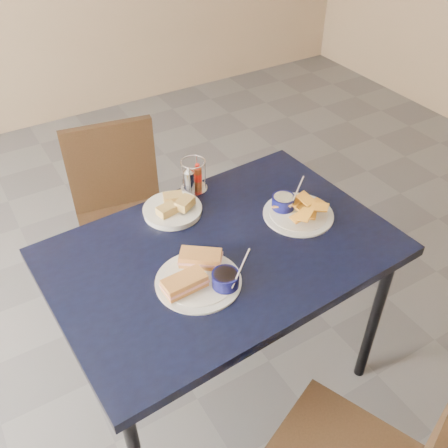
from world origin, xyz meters
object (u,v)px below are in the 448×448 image
chair_far (118,205)px  plantain_plate (294,209)px  dining_table (223,262)px  condiment_caddy (192,178)px  sandwich_plate (201,276)px  bread_basket (173,209)px

chair_far → plantain_plate: size_ratio=3.25×
dining_table → condiment_caddy: size_ratio=9.17×
dining_table → condiment_caddy: 0.40m
dining_table → plantain_plate: 0.35m
dining_table → chair_far: chair_far is taller
plantain_plate → sandwich_plate: bearing=-164.7°
plantain_plate → bread_basket: (-0.40, 0.24, -0.00)m
dining_table → bread_basket: 0.29m
condiment_caddy → chair_far: bearing=119.7°
condiment_caddy → sandwich_plate: bearing=-115.3°
dining_table → chair_far: size_ratio=1.41×
chair_far → sandwich_plate: size_ratio=2.87×
bread_basket → condiment_caddy: bearing=35.9°
sandwich_plate → condiment_caddy: (0.22, 0.47, 0.03)m
bread_basket → chair_far: bearing=99.0°
sandwich_plate → bread_basket: bearing=77.2°
plantain_plate → condiment_caddy: condiment_caddy is taller
dining_table → condiment_caddy: (0.08, 0.37, 0.12)m
sandwich_plate → chair_far: bearing=89.3°
chair_far → condiment_caddy: size_ratio=6.49×
dining_table → sandwich_plate: (-0.14, -0.10, 0.09)m
chair_far → dining_table: bearing=-79.9°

